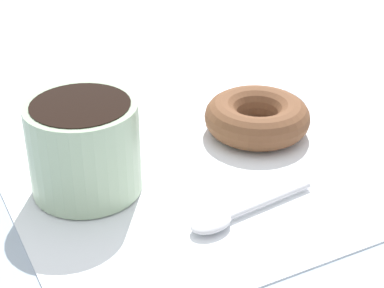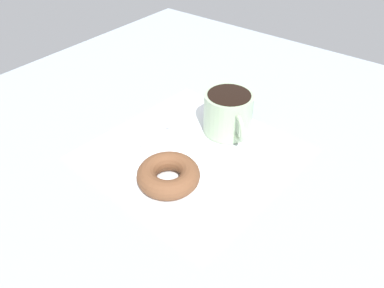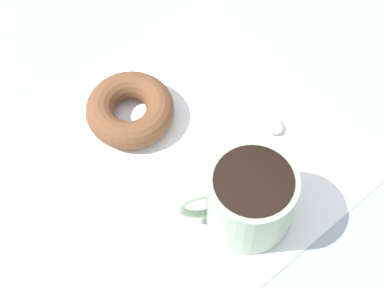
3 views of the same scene
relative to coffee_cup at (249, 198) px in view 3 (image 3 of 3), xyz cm
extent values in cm
cube|color=#99A8B7|center=(-1.36, 9.79, -5.52)|extent=(120.00, 120.00, 2.00)
cube|color=white|center=(1.26, 9.84, -4.37)|extent=(36.26, 36.26, 0.30)
cylinder|color=#9EB793|center=(0.14, -0.10, -0.20)|extent=(9.45, 9.45, 8.05)
cylinder|color=black|center=(0.14, -0.10, 3.63)|extent=(8.25, 8.25, 0.60)
torus|color=#9EB793|center=(-4.03, 2.96, -0.20)|extent=(4.89, 3.93, 5.41)
torus|color=brown|center=(-0.52, 18.51, -2.55)|extent=(10.56, 10.56, 3.34)
ellipsoid|color=silver|center=(10.51, 6.00, -3.77)|extent=(2.54, 3.69, 0.90)
cylinder|color=silver|center=(10.28, 11.67, -3.94)|extent=(0.94, 9.46, 0.56)
camera|label=1|loc=(44.76, -16.45, 26.96)|focal=60.00mm
camera|label=2|loc=(-31.56, 52.19, 39.48)|focal=35.00mm
camera|label=3|loc=(-24.97, -16.85, 60.62)|focal=60.00mm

